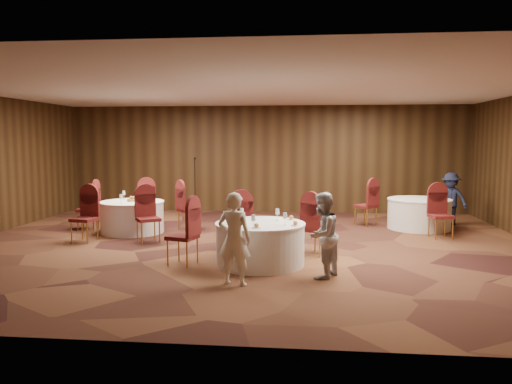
# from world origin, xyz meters

# --- Properties ---
(ground) EXTENTS (12.00, 12.00, 0.00)m
(ground) POSITION_xyz_m (0.00, 0.00, 0.00)
(ground) COLOR black
(ground) RESTS_ON ground
(room_shell) EXTENTS (12.00, 12.00, 12.00)m
(room_shell) POSITION_xyz_m (0.00, 0.00, 1.96)
(room_shell) COLOR silver
(room_shell) RESTS_ON ground
(table_main) EXTENTS (1.58, 1.58, 0.74)m
(table_main) POSITION_xyz_m (0.45, -1.50, 0.38)
(table_main) COLOR white
(table_main) RESTS_ON ground
(table_left) EXTENTS (1.49, 1.49, 0.74)m
(table_left) POSITION_xyz_m (-2.83, 1.22, 0.38)
(table_left) COLOR white
(table_left) RESTS_ON ground
(table_right) EXTENTS (1.53, 1.53, 0.74)m
(table_right) POSITION_xyz_m (4.00, 2.43, 0.38)
(table_right) COLOR white
(table_right) RESTS_ON ground
(chairs_main) EXTENTS (3.05, 1.88, 1.00)m
(chairs_main) POSITION_xyz_m (0.16, -0.87, 0.50)
(chairs_main) COLOR #460E12
(chairs_main) RESTS_ON ground
(chairs_left) EXTENTS (3.11, 3.05, 1.00)m
(chairs_left) POSITION_xyz_m (-2.83, 1.21, 0.50)
(chairs_left) COLOR #460E12
(chairs_left) RESTS_ON ground
(chairs_right) EXTENTS (2.14, 2.21, 1.00)m
(chairs_right) POSITION_xyz_m (3.49, 2.06, 0.50)
(chairs_right) COLOR #460E12
(chairs_right) RESTS_ON ground
(tabletop_main) EXTENTS (1.11, 1.06, 0.22)m
(tabletop_main) POSITION_xyz_m (0.60, -1.60, 0.84)
(tabletop_main) COLOR silver
(tabletop_main) RESTS_ON table_main
(tabletop_left) EXTENTS (0.82, 0.82, 0.22)m
(tabletop_left) POSITION_xyz_m (-2.83, 1.22, 0.82)
(tabletop_left) COLOR silver
(tabletop_left) RESTS_ON table_left
(tabletop_right) EXTENTS (0.08, 0.08, 0.22)m
(tabletop_right) POSITION_xyz_m (4.19, 2.19, 0.90)
(tabletop_right) COLOR silver
(tabletop_right) RESTS_ON table_right
(mic_stand) EXTENTS (0.24, 0.24, 1.69)m
(mic_stand) POSITION_xyz_m (-1.87, 3.63, 0.50)
(mic_stand) COLOR black
(mic_stand) RESTS_ON ground
(woman_a) EXTENTS (0.56, 0.42, 1.41)m
(woman_a) POSITION_xyz_m (0.18, -2.77, 0.71)
(woman_a) COLOR white
(woman_a) RESTS_ON ground
(woman_b) EXTENTS (0.77, 0.83, 1.36)m
(woman_b) POSITION_xyz_m (1.50, -2.22, 0.68)
(woman_b) COLOR #B8B8BD
(woman_b) RESTS_ON ground
(man_c) EXTENTS (0.99, 0.94, 1.35)m
(man_c) POSITION_xyz_m (4.92, 3.09, 0.67)
(man_c) COLOR black
(man_c) RESTS_ON ground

